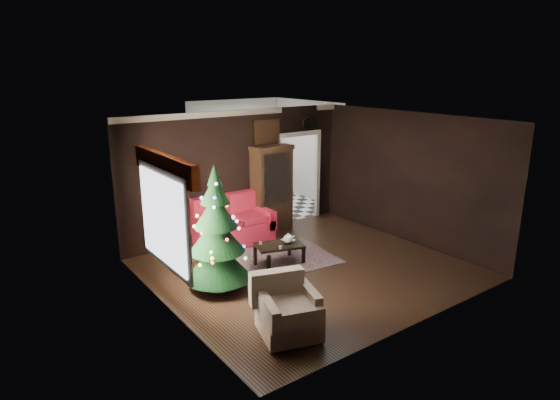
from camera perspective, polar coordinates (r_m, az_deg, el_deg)
floor at (r=9.10m, az=3.36°, el=-8.24°), size 5.50×5.50×0.00m
ceiling at (r=8.37m, az=3.66°, el=9.57°), size 5.50×5.50×0.00m
wall_back at (r=10.62m, az=-5.07°, el=3.19°), size 5.50×0.00×5.50m
wall_front at (r=6.97m, az=16.64°, el=-4.16°), size 5.50×0.00×5.50m
wall_left at (r=7.28m, az=-13.54°, el=-3.10°), size 0.00×5.50×5.50m
wall_right at (r=10.54m, az=15.17°, el=2.61°), size 0.00×5.50×5.50m
doorway at (r=11.64m, az=2.17°, el=2.59°), size 1.10×0.10×2.10m
left_window at (r=7.45m, az=-13.88°, el=-2.27°), size 0.05×1.60×1.40m
valance at (r=7.28m, az=-13.72°, el=3.99°), size 0.12×2.10×0.35m
kitchen_floor at (r=13.08m, az=-1.92°, el=-0.68°), size 3.00×3.00×0.00m
kitchen_window at (r=13.92m, az=-5.35°, el=7.42°), size 0.70×0.06×0.70m
rug at (r=9.50m, az=-0.43°, el=-7.13°), size 2.38×1.85×0.01m
loveseat at (r=10.29m, az=-5.57°, el=-2.43°), size 1.70×0.90×1.00m
curio_cabinet at (r=10.93m, az=-1.02°, el=1.19°), size 0.90×0.45×1.90m
floor_lamp at (r=9.52m, az=-11.22°, el=-2.08°), size 0.34×0.34×1.65m
christmas_tree at (r=7.99m, az=-7.64°, el=-3.74°), size 1.43×1.43×2.14m
armchair at (r=6.81m, az=1.07°, el=-12.61°), size 1.05×1.05×0.86m
coffee_table at (r=9.20m, az=-0.07°, el=-6.50°), size 1.01×0.77×0.40m
teapot at (r=9.14m, az=0.98°, el=-4.67°), size 0.24×0.24×0.19m
cup_a at (r=9.13m, az=-2.35°, el=-5.17°), size 0.07×0.07×0.05m
cup_b at (r=8.90m, az=0.04°, el=-5.71°), size 0.07×0.07×0.05m
book at (r=9.21m, az=0.65°, el=-4.29°), size 0.18×0.06×0.25m
wall_clock at (r=11.53m, az=3.39°, el=9.15°), size 0.32×0.32×0.06m
painting at (r=10.83m, az=-1.62°, el=8.06°), size 0.62×0.05×0.52m
kitchen_counter at (r=13.94m, az=-4.70°, el=2.22°), size 1.80×0.60×0.90m
kitchen_table at (r=12.58m, az=-2.30°, el=0.41°), size 0.70×0.70×0.75m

